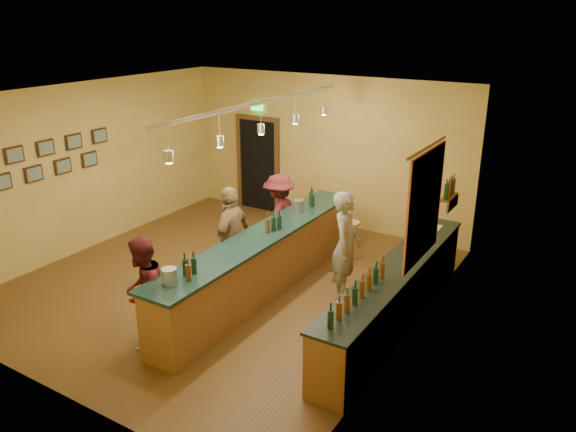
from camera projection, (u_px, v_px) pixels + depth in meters
The scene contains 18 objects.
floor at pixel (227, 281), 9.73m from camera, with size 7.00×7.00×0.00m, color brown.
ceiling at pixel (220, 95), 8.63m from camera, with size 6.50×7.00×0.02m, color silver.
wall_back at pixel (324, 151), 11.98m from camera, with size 6.50×0.02×3.20m, color #B69644.
wall_front at pixel (35, 274), 6.38m from camera, with size 6.50×0.02×3.20m, color #B69644.
wall_left at pixel (89, 167), 10.78m from camera, with size 0.02×7.00×3.20m, color #B69644.
wall_right at pixel (415, 232), 7.58m from camera, with size 0.02×7.00×3.20m, color #B69644.
doorway at pixel (258, 162), 12.96m from camera, with size 1.15×0.09×2.48m.
tapestry at pixel (425, 206), 7.83m from camera, with size 0.03×1.40×1.60m, color #AB222A.
bottle_shelf at pixel (450, 190), 9.12m from camera, with size 0.17×0.55×0.54m.
picture_grid at pixel (55, 157), 10.04m from camera, with size 0.06×2.20×0.70m, color #382111, non-canonical shape.
back_counter at pixel (395, 295), 8.24m from camera, with size 0.60×4.55×1.27m.
tasting_bar at pixel (263, 259), 9.14m from camera, with size 0.73×5.10×1.38m.
pendant_track at pixel (261, 113), 8.33m from camera, with size 0.11×4.60×0.50m.
bartender at pixel (345, 246), 8.90m from camera, with size 0.66×0.43×1.81m, color gray.
customer_a at pixel (143, 292), 7.68m from camera, with size 0.77×0.60×1.58m, color #59191E.
customer_b at pixel (232, 238), 9.24m from camera, with size 1.04×0.43×1.78m, color #997A51.
customer_c at pixel (279, 217), 10.43m from camera, with size 1.05×0.60×1.63m, color #59191E.
bar_stool at pixel (349, 229), 10.39m from camera, with size 0.37×0.37×0.75m.
Camera 1 is at (5.47, -6.90, 4.40)m, focal length 35.00 mm.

